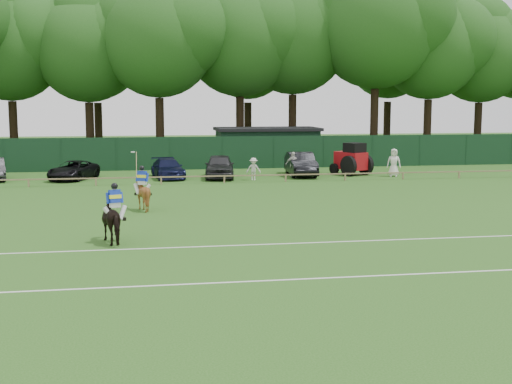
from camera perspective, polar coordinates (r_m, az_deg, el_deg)
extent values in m
plane|color=#1E4C14|center=(25.92, 0.02, -3.96)|extent=(160.00, 160.00, 0.00)
imported|color=black|center=(25.72, -11.64, -2.33)|extent=(1.48, 2.15, 1.66)
imported|color=brown|center=(33.11, -9.45, -0.17)|extent=(1.74, 1.82, 1.56)
imported|color=black|center=(47.00, -14.98, 1.76)|extent=(3.54, 4.92, 1.24)
imported|color=black|center=(46.63, -7.36, 1.95)|extent=(2.39, 4.70, 1.31)
imported|color=#2C2C2E|center=(46.42, -3.06, 2.16)|extent=(2.46, 4.91, 1.61)
imported|color=black|center=(47.87, 3.76, 2.34)|extent=(2.08, 5.07, 1.63)
imported|color=beige|center=(45.11, -0.21, 1.93)|extent=(1.00, 0.64, 1.48)
imported|color=silver|center=(46.93, 3.09, 2.31)|extent=(1.04, 0.48, 1.75)
imported|color=white|center=(48.27, 11.41, 2.42)|extent=(1.09, 0.89, 1.92)
cube|color=silver|center=(25.62, -11.67, -1.05)|extent=(0.42, 0.36, 0.18)
cube|color=#1934BA|center=(25.58, -11.69, -0.34)|extent=(0.48, 0.42, 0.51)
cube|color=yellow|center=(25.58, -11.69, -0.39)|extent=(0.50, 0.41, 0.18)
sphere|color=black|center=(25.53, -11.71, 0.48)|extent=(0.25, 0.25, 0.25)
cylinder|color=silver|center=(25.70, -11.07, -1.69)|extent=(0.40, 0.43, 0.59)
cylinder|color=silver|center=(25.55, -12.18, -1.77)|extent=(0.46, 0.29, 0.59)
cube|color=silver|center=(33.04, -9.47, 0.77)|extent=(0.44, 0.39, 0.18)
cube|color=#1934BA|center=(33.00, -9.48, 1.33)|extent=(0.49, 0.45, 0.51)
cube|color=yellow|center=(33.01, -9.48, 1.29)|extent=(0.51, 0.44, 0.18)
sphere|color=black|center=(32.97, -9.50, 1.96)|extent=(0.25, 0.25, 0.25)
cylinder|color=silver|center=(32.92, -9.09, 0.23)|extent=(0.48, 0.27, 0.59)
cylinder|color=silver|center=(33.14, -9.90, 0.26)|extent=(0.38, 0.46, 0.59)
cylinder|color=tan|center=(33.12, -9.94, 2.29)|extent=(0.05, 0.64, 1.17)
cube|color=silver|center=(20.18, 2.91, -7.30)|extent=(60.00, 0.10, 0.01)
cube|color=silver|center=(24.95, 0.41, -4.40)|extent=(60.00, 0.10, 0.01)
cube|color=#997F5B|center=(43.50, -3.96, 1.32)|extent=(62.00, 0.08, 0.08)
cube|color=#14351E|center=(52.35, -4.96, 3.25)|extent=(92.00, 0.04, 2.50)
cube|color=#14331E|center=(56.11, 0.92, 3.72)|extent=(8.00, 4.00, 2.80)
cube|color=black|center=(56.03, 0.92, 5.27)|extent=(8.40, 4.40, 0.24)
cube|color=#A60F15|center=(48.99, 7.90, 2.61)|extent=(2.07, 2.58, 1.23)
cube|color=black|center=(48.64, 8.22, 3.57)|extent=(1.55, 1.59, 0.85)
cylinder|color=black|center=(47.99, 7.71, 2.17)|extent=(0.85, 1.41, 1.42)
cylinder|color=black|center=(49.08, 9.11, 2.26)|extent=(0.85, 1.41, 1.42)
cylinder|color=black|center=(49.28, 6.53, 1.94)|extent=(0.58, 0.81, 0.76)
cylinder|color=black|center=(50.22, 7.76, 2.03)|extent=(0.58, 0.81, 0.76)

